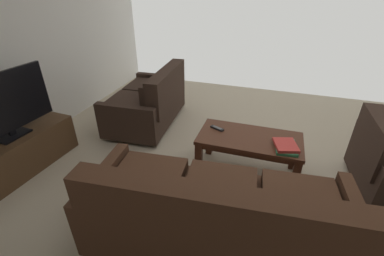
# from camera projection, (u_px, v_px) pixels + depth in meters

# --- Properties ---
(ground_plane) EXTENTS (5.85, 5.37, 0.01)m
(ground_plane) POSITION_uv_depth(u_px,v_px,m) (254.00, 174.00, 2.97)
(ground_plane) COLOR #B7A88E
(wall_right) EXTENTS (0.12, 5.37, 2.84)m
(wall_right) POSITION_uv_depth(u_px,v_px,m) (12.00, 27.00, 3.06)
(wall_right) COLOR white
(wall_right) RESTS_ON ground
(sofa_main) EXTENTS (2.07, 1.02, 0.85)m
(sofa_main) POSITION_uv_depth(u_px,v_px,m) (216.00, 216.00, 1.98)
(sofa_main) COLOR black
(sofa_main) RESTS_ON ground
(loveseat_near) EXTENTS (0.91, 1.40, 0.84)m
(loveseat_near) POSITION_uv_depth(u_px,v_px,m) (150.00, 101.00, 3.84)
(loveseat_near) COLOR black
(loveseat_near) RESTS_ON ground
(coffee_table) EXTENTS (1.07, 0.54, 0.46)m
(coffee_table) POSITION_uv_depth(u_px,v_px,m) (249.00, 143.00, 2.81)
(coffee_table) COLOR #4C2819
(coffee_table) RESTS_ON ground
(tv_stand) EXTENTS (0.51, 1.24, 0.44)m
(tv_stand) POSITION_uv_depth(u_px,v_px,m) (20.00, 153.00, 2.94)
(tv_stand) COLOR #4C331E
(tv_stand) RESTS_ON ground
(flat_tv) EXTENTS (0.22, 1.07, 0.68)m
(flat_tv) POSITION_uv_depth(u_px,v_px,m) (2.00, 106.00, 2.66)
(flat_tv) COLOR black
(flat_tv) RESTS_ON tv_stand
(book_stack) EXTENTS (0.27, 0.32, 0.06)m
(book_stack) POSITION_uv_depth(u_px,v_px,m) (286.00, 146.00, 2.57)
(book_stack) COLOR #337F51
(book_stack) RESTS_ON coffee_table
(tv_remote) EXTENTS (0.16, 0.10, 0.02)m
(tv_remote) POSITION_uv_depth(u_px,v_px,m) (217.00, 128.00, 2.91)
(tv_remote) COLOR black
(tv_remote) RESTS_ON coffee_table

